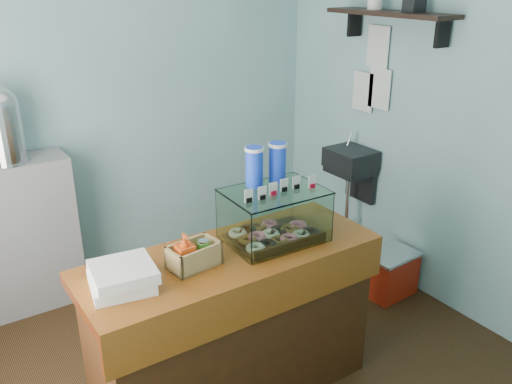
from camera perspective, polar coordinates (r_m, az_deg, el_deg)
ground at (r=3.53m, az=-4.57°, el=-17.72°), size 3.50×3.50×0.00m
room_shell at (r=2.78m, az=-5.26°, el=10.62°), size 3.54×3.04×2.82m
counter at (r=3.07m, az=-2.45°, el=-13.74°), size 1.60×0.60×0.90m
back_shelf at (r=4.11m, az=-25.30°, el=-4.72°), size 1.00×0.32×1.10m
display_case at (r=2.93m, az=1.67°, el=-2.01°), size 0.53×0.40×0.50m
condiment_crate at (r=2.70m, az=-6.75°, el=-6.55°), size 0.27×0.18×0.19m
pastry_boxes at (r=2.60m, az=-13.90°, el=-8.66°), size 0.32×0.33×0.11m
coffee_urn at (r=3.84m, az=-25.21°, el=6.57°), size 0.27×0.27×0.50m
red_cooler at (r=4.21m, az=13.83°, el=-8.25°), size 0.40×0.31×0.34m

